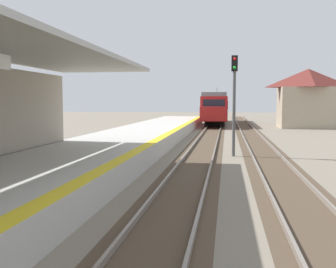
# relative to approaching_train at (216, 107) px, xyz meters

# --- Properties ---
(station_platform) EXTENTS (5.00, 80.00, 0.91)m
(station_platform) POSITION_rel_approaching_train_xyz_m (-4.40, -37.90, -1.73)
(station_platform) COLOR #B7B5AD
(station_platform) RESTS_ON ground
(track_pair_nearest_platform) EXTENTS (2.34, 120.00, 0.16)m
(track_pair_nearest_platform) POSITION_rel_approaching_train_xyz_m (-0.00, -33.90, -2.13)
(track_pair_nearest_platform) COLOR #4C3D2D
(track_pair_nearest_platform) RESTS_ON ground
(track_pair_middle) EXTENTS (2.34, 120.00, 0.16)m
(track_pair_middle) POSITION_rel_approaching_train_xyz_m (3.40, -33.90, -2.13)
(track_pair_middle) COLOR #4C3D2D
(track_pair_middle) RESTS_ON ground
(approaching_train) EXTENTS (2.93, 19.60, 4.76)m
(approaching_train) POSITION_rel_approaching_train_xyz_m (0.00, 0.00, 0.00)
(approaching_train) COLOR maroon
(approaching_train) RESTS_ON ground
(rail_signal_post) EXTENTS (0.32, 0.34, 5.20)m
(rail_signal_post) POSITION_rel_approaching_train_xyz_m (1.73, -30.06, 1.02)
(rail_signal_post) COLOR #4C4C4C
(rail_signal_post) RESTS_ON ground
(distant_trackside_house) EXTENTS (6.60, 5.28, 6.40)m
(distant_trackside_house) POSITION_rel_approaching_train_xyz_m (10.05, -5.86, 1.16)
(distant_trackside_house) COLOR tan
(distant_trackside_house) RESTS_ON ground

